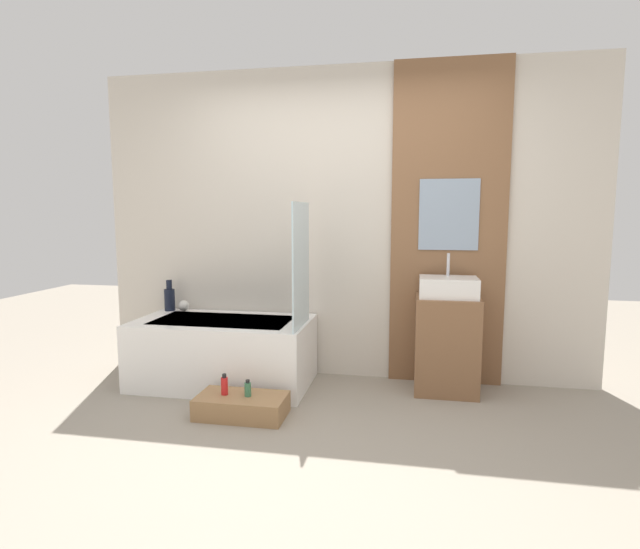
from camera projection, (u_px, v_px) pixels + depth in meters
The scene contains 12 objects.
ground_plane at pixel (301, 461), 2.84m from camera, with size 12.00×12.00×0.00m, color gray.
wall_tiled_back at pixel (342, 225), 4.22m from camera, with size 4.20×0.06×2.60m, color beige.
wall_wood_accent at pixel (448, 225), 4.01m from camera, with size 0.91×0.04×2.60m.
bathtub at pixel (224, 352), 4.09m from camera, with size 1.42×0.77×0.54m.
glass_shower_screen at pixel (301, 265), 3.78m from camera, with size 0.01×0.53×0.95m, color silver.
wooden_step_bench at pixel (242, 406), 3.45m from camera, with size 0.62×0.33×0.15m, color #997047.
vanity_cabinet at pixel (446, 345), 3.90m from camera, with size 0.48×0.41×0.76m, color brown.
sink at pixel (448, 287), 3.85m from camera, with size 0.44×0.32×0.33m.
vase_tall_dark at pixel (170, 298), 4.44m from camera, with size 0.09×0.09×0.27m.
vase_round_light at pixel (184, 306), 4.42m from camera, with size 0.09×0.09×0.09m, color silver.
bottle_soap_primary at pixel (224, 385), 3.46m from camera, with size 0.05×0.05×0.15m.
bottle_soap_secondary at pixel (248, 389), 3.43m from camera, with size 0.05×0.05×0.12m.
Camera 1 is at (0.60, -2.62, 1.41)m, focal length 28.00 mm.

